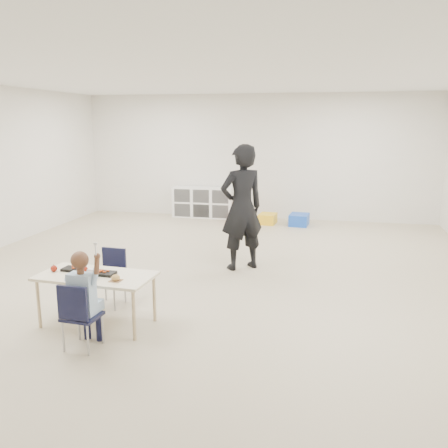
% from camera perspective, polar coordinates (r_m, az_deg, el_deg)
% --- Properties ---
extents(room, '(9.00, 9.02, 2.80)m').
position_cam_1_polar(room, '(6.49, -1.93, 5.35)').
color(room, beige).
rests_on(room, ground).
extents(table, '(1.27, 0.69, 0.57)m').
position_cam_1_polar(table, '(5.38, -15.00, -8.74)').
color(table, beige).
rests_on(table, ground).
extents(chair_near, '(0.35, 0.33, 0.68)m').
position_cam_1_polar(chair_near, '(4.87, -16.70, -10.43)').
color(chair_near, black).
rests_on(chair_near, ground).
extents(chair_far, '(0.35, 0.33, 0.68)m').
position_cam_1_polar(chair_far, '(5.86, -13.66, -6.37)').
color(chair_far, black).
rests_on(chair_far, ground).
extents(child, '(0.48, 0.48, 1.07)m').
position_cam_1_polar(child, '(4.80, -16.84, -8.26)').
color(child, '#AAC9E7').
rests_on(child, chair_near).
extents(lunch_tray_near, '(0.23, 0.17, 0.03)m').
position_cam_1_polar(lunch_tray_near, '(5.25, -14.18, -5.78)').
color(lunch_tray_near, black).
rests_on(lunch_tray_near, table).
extents(lunch_tray_far, '(0.23, 0.17, 0.03)m').
position_cam_1_polar(lunch_tray_far, '(5.50, -17.71, -5.19)').
color(lunch_tray_far, black).
rests_on(lunch_tray_far, table).
extents(milk_carton, '(0.07, 0.07, 0.10)m').
position_cam_1_polar(milk_carton, '(5.15, -15.67, -5.81)').
color(milk_carton, white).
rests_on(milk_carton, table).
extents(bread_roll, '(0.09, 0.09, 0.07)m').
position_cam_1_polar(bread_roll, '(5.03, -12.91, -6.32)').
color(bread_roll, tan).
rests_on(bread_roll, table).
extents(apple_near, '(0.07, 0.07, 0.07)m').
position_cam_1_polar(apple_near, '(5.38, -16.44, -5.26)').
color(apple_near, maroon).
rests_on(apple_near, table).
extents(apple_far, '(0.07, 0.07, 0.07)m').
position_cam_1_polar(apple_far, '(5.52, -19.79, -5.06)').
color(apple_far, maroon).
rests_on(apple_far, table).
extents(cubby_shelf, '(1.40, 0.40, 0.70)m').
position_cam_1_polar(cubby_shelf, '(11.04, -2.52, 2.63)').
color(cubby_shelf, white).
rests_on(cubby_shelf, ground).
extents(adult, '(0.81, 0.76, 1.86)m').
position_cam_1_polar(adult, '(7.01, 2.15, 1.97)').
color(adult, black).
rests_on(adult, ground).
extents(bin_red, '(0.42, 0.51, 0.23)m').
position_cam_1_polar(bin_red, '(10.43, 1.78, 0.77)').
color(bin_red, red).
rests_on(bin_red, ground).
extents(bin_yellow, '(0.39, 0.48, 0.22)m').
position_cam_1_polar(bin_yellow, '(10.38, 5.27, 0.64)').
color(bin_yellow, yellow).
rests_on(bin_yellow, ground).
extents(bin_blue, '(0.43, 0.53, 0.24)m').
position_cam_1_polar(bin_blue, '(10.30, 9.02, 0.52)').
color(bin_blue, blue).
rests_on(bin_blue, ground).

